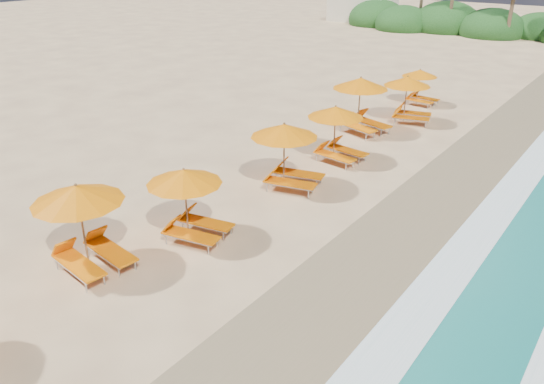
# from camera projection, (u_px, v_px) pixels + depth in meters

# --- Properties ---
(ground) EXTENTS (160.00, 160.00, 0.00)m
(ground) POSITION_uv_depth(u_px,v_px,m) (272.00, 226.00, 16.94)
(ground) COLOR tan
(ground) RESTS_ON ground
(wet_sand) EXTENTS (4.00, 160.00, 0.01)m
(wet_sand) POSITION_uv_depth(u_px,v_px,m) (387.00, 266.00, 14.78)
(wet_sand) COLOR olive
(wet_sand) RESTS_ON ground
(surf_foam) EXTENTS (4.00, 160.00, 0.01)m
(surf_foam) POSITION_uv_depth(u_px,v_px,m) (486.00, 301.00, 13.31)
(surf_foam) COLOR white
(surf_foam) RESTS_ON ground
(station_3) EXTENTS (2.89, 2.73, 2.49)m
(station_3) POSITION_uv_depth(u_px,v_px,m) (85.00, 222.00, 14.20)
(station_3) COLOR olive
(station_3) RESTS_ON ground
(station_4) EXTENTS (2.78, 2.67, 2.29)m
(station_4) POSITION_uv_depth(u_px,v_px,m) (191.00, 200.00, 15.73)
(station_4) COLOR olive
(station_4) RESTS_ON ground
(station_5) EXTENTS (3.06, 2.96, 2.48)m
(station_5) POSITION_uv_depth(u_px,v_px,m) (289.00, 152.00, 19.14)
(station_5) COLOR olive
(station_5) RESTS_ON ground
(station_6) EXTENTS (2.71, 2.55, 2.34)m
(station_6) POSITION_uv_depth(u_px,v_px,m) (338.00, 130.00, 21.63)
(station_6) COLOR olive
(station_6) RESTS_ON ground
(station_7) EXTENTS (3.32, 3.23, 2.65)m
(station_7) POSITION_uv_depth(u_px,v_px,m) (363.00, 102.00, 24.97)
(station_7) COLOR olive
(station_7) RESTS_ON ground
(station_8) EXTENTS (2.96, 2.88, 2.36)m
(station_8) POSITION_uv_depth(u_px,v_px,m) (410.00, 96.00, 26.48)
(station_8) COLOR olive
(station_8) RESTS_ON ground
(station_9) EXTENTS (2.25, 2.11, 2.00)m
(station_9) POSITION_uv_depth(u_px,v_px,m) (421.00, 85.00, 29.58)
(station_9) COLOR olive
(station_9) RESTS_ON ground
(treeline) EXTENTS (25.80, 8.80, 9.74)m
(treeline) POSITION_uv_depth(u_px,v_px,m) (455.00, 22.00, 55.08)
(treeline) COLOR #163D14
(treeline) RESTS_ON ground
(beach_building) EXTENTS (7.00, 5.00, 2.80)m
(beach_building) POSITION_uv_depth(u_px,v_px,m) (363.00, 9.00, 63.22)
(beach_building) COLOR beige
(beach_building) RESTS_ON ground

